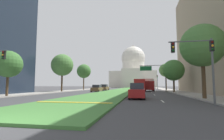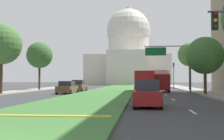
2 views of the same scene
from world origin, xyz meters
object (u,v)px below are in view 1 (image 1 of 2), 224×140
(street_tree_right_near, at_px, (202,46))
(sedan_distant, at_px, (104,88))
(city_bus, at_px, (140,84))
(street_tree_left_near, at_px, (8,64))
(street_tree_left_mid, at_px, (62,65))
(street_tree_right_mid, at_px, (173,70))
(sedan_lead_stopped, at_px, (137,91))
(street_tree_left_far, at_px, (84,71))
(street_tree_right_far, at_px, (166,70))
(sedan_midblock, at_px, (97,88))
(traffic_light_near_right, at_px, (201,57))
(traffic_light_far_right, at_px, (157,80))
(box_truck_delivery, at_px, (149,85))
(overhead_guide_sign, at_px, (155,72))
(capitol_building, at_px, (133,72))

(street_tree_right_near, xyz_separation_m, sedan_distant, (-17.48, 28.13, -5.09))
(city_bus, bearing_deg, street_tree_left_near, -125.32)
(street_tree_left_near, height_order, street_tree_left_mid, street_tree_left_mid)
(street_tree_left_near, bearing_deg, city_bus, 54.68)
(street_tree_right_mid, relative_size, sedan_lead_stopped, 1.49)
(street_tree_left_far, xyz_separation_m, street_tree_right_far, (24.84, 0.01, -0.10))
(sedan_lead_stopped, distance_m, sedan_midblock, 20.49)
(street_tree_left_near, height_order, street_tree_right_far, street_tree_right_far)
(city_bus, bearing_deg, sedan_lead_stopped, -90.00)
(traffic_light_near_right, bearing_deg, sedan_distant, 114.44)
(street_tree_right_mid, relative_size, sedan_distant, 1.49)
(traffic_light_far_right, height_order, sedan_lead_stopped, traffic_light_far_right)
(box_truck_delivery, bearing_deg, street_tree_right_near, -79.48)
(street_tree_right_near, distance_m, sedan_midblock, 25.60)
(street_tree_right_far, relative_size, sedan_distant, 1.69)
(street_tree_left_mid, height_order, street_tree_left_far, street_tree_left_mid)
(overhead_guide_sign, relative_size, street_tree_left_near, 1.05)
(sedan_lead_stopped, relative_size, sedan_midblock, 1.02)
(street_tree_right_near, distance_m, sedan_lead_stopped, 8.79)
(traffic_light_far_right, distance_m, street_tree_right_near, 40.92)
(capitol_building, relative_size, box_truck_delivery, 4.66)
(capitol_building, relative_size, street_tree_left_far, 3.66)
(sedan_lead_stopped, xyz_separation_m, box_truck_delivery, (2.42, 25.12, 0.83))
(street_tree_right_mid, relative_size, box_truck_delivery, 1.07)
(capitol_building, distance_m, street_tree_left_near, 93.92)
(traffic_light_far_right, xyz_separation_m, sedan_distant, (-16.24, -12.69, -2.49))
(street_tree_right_far, bearing_deg, sedan_distant, -173.13)
(street_tree_left_mid, xyz_separation_m, sedan_lead_stopped, (17.07, -14.61, -5.21))
(street_tree_left_far, relative_size, sedan_lead_stopped, 1.77)
(traffic_light_near_right, bearing_deg, street_tree_right_far, 86.31)
(street_tree_right_mid, xyz_separation_m, street_tree_left_far, (-24.52, 13.55, 1.27))
(traffic_light_far_right, relative_size, street_tree_right_near, 0.63)
(street_tree_left_mid, bearing_deg, street_tree_right_far, 31.82)
(box_truck_delivery, bearing_deg, sedan_lead_stopped, -95.49)
(sedan_midblock, bearing_deg, traffic_light_far_right, 54.86)
(traffic_light_near_right, relative_size, city_bus, 0.47)
(sedan_distant, bearing_deg, street_tree_right_near, -58.15)
(street_tree_left_near, height_order, box_truck_delivery, street_tree_left_near)
(street_tree_right_near, height_order, box_truck_delivery, street_tree_right_near)
(street_tree_right_far, xyz_separation_m, sedan_lead_stopped, (-7.41, -29.80, -4.97))
(traffic_light_far_right, xyz_separation_m, street_tree_right_far, (1.48, -10.55, 2.50))
(capitol_building, height_order, overhead_guide_sign, capitol_building)
(sedan_lead_stopped, height_order, sedan_distant, sedan_lead_stopped)
(street_tree_right_far, relative_size, sedan_lead_stopped, 1.69)
(sedan_lead_stopped, distance_m, city_bus, 23.51)
(sedan_lead_stopped, bearing_deg, sedan_distant, 110.44)
(street_tree_right_mid, distance_m, city_bus, 10.53)
(traffic_light_far_right, height_order, street_tree_right_mid, street_tree_right_mid)
(street_tree_left_far, height_order, city_bus, street_tree_left_far)
(sedan_lead_stopped, bearing_deg, street_tree_left_far, 120.34)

